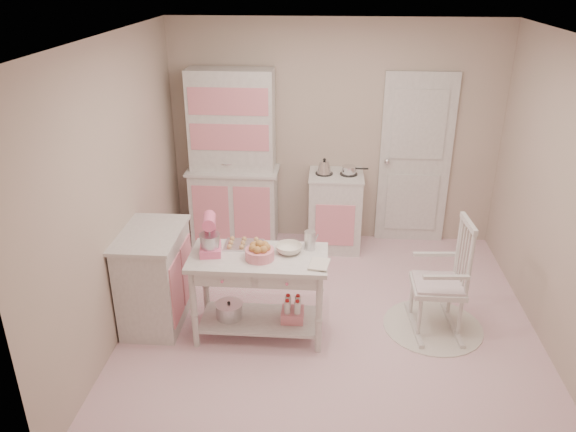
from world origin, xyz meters
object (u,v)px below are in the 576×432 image
object	(u,v)px
hutch	(233,160)
rocking_chair	(439,276)
stand_mixer	(210,236)
bread_basket	(260,254)
work_table	(259,295)
stove	(335,211)
base_cabinet	(155,277)

from	to	relation	value
hutch	rocking_chair	bearing A→B (deg)	-37.91
stand_mixer	bread_basket	xyz separation A→B (m)	(0.44, -0.07, -0.12)
rocking_chair	bread_basket	world-z (taller)	rocking_chair
work_table	hutch	bearing A→B (deg)	105.70
stove	stand_mixer	bearing A→B (deg)	-121.58
rocking_chair	bread_basket	xyz separation A→B (m)	(-1.58, -0.25, 0.30)
work_table	rocking_chair	bearing A→B (deg)	7.17
work_table	stand_mixer	size ratio (longest dim) A/B	3.53
hutch	stove	distance (m)	1.33
hutch	stand_mixer	world-z (taller)	hutch
work_table	bread_basket	distance (m)	0.45
hutch	rocking_chair	distance (m)	2.74
stove	bread_basket	xyz separation A→B (m)	(-0.66, -1.86, 0.39)
work_table	stove	bearing A→B (deg)	69.42
stand_mixer	bread_basket	size ratio (longest dim) A/B	1.36
stove	rocking_chair	world-z (taller)	rocking_chair
work_table	stand_mixer	world-z (taller)	stand_mixer
hutch	stand_mixer	size ratio (longest dim) A/B	6.12
base_cabinet	rocking_chair	bearing A→B (deg)	1.44
base_cabinet	stand_mixer	bearing A→B (deg)	-11.59
stove	bread_basket	world-z (taller)	stove
stove	stand_mixer	world-z (taller)	stand_mixer
stove	bread_basket	bearing A→B (deg)	-109.52
hutch	bread_basket	bearing A→B (deg)	-74.13
work_table	bread_basket	world-z (taller)	bread_basket
stand_mixer	stove	bearing A→B (deg)	48.94
stove	base_cabinet	xyz separation A→B (m)	(-1.67, -1.67, 0.00)
rocking_chair	stand_mixer	xyz separation A→B (m)	(-2.02, -0.18, 0.42)
bread_basket	stove	bearing A→B (deg)	70.48
hutch	rocking_chair	size ratio (longest dim) A/B	1.89
work_table	stand_mixer	xyz separation A→B (m)	(-0.42, 0.02, 0.57)
stove	base_cabinet	world-z (taller)	same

